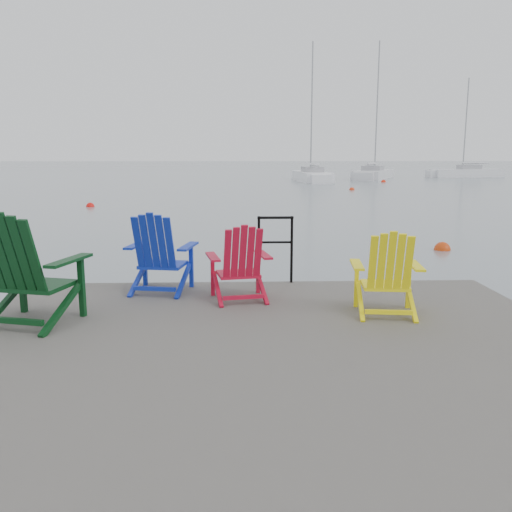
{
  "coord_description": "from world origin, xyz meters",
  "views": [
    {
      "loc": [
        -0.26,
        -4.67,
        2.19
      ],
      "look_at": [
        -0.01,
        2.53,
        0.85
      ],
      "focal_mm": 38.0,
      "sensor_mm": 36.0,
      "label": 1
    }
  ],
  "objects_px": {
    "handrail": "(275,243)",
    "buoy_d": "(383,182)",
    "chair_red": "(240,263)",
    "chair_yellow": "(387,273)",
    "chair_green": "(28,269)",
    "chair_blue": "(159,253)",
    "sailboat_far": "(466,174)",
    "sailboat_mid": "(373,175)",
    "buoy_a": "(442,250)",
    "sailboat_near": "(311,177)",
    "buoy_c": "(352,190)",
    "buoy_b": "(90,207)"
  },
  "relations": [
    {
      "from": "handrail",
      "to": "buoy_d",
      "type": "height_order",
      "value": "handrail"
    },
    {
      "from": "chair_red",
      "to": "chair_yellow",
      "type": "relative_size",
      "value": 0.98
    },
    {
      "from": "chair_green",
      "to": "chair_red",
      "type": "bearing_deg",
      "value": 36.75
    },
    {
      "from": "chair_blue",
      "to": "sailboat_far",
      "type": "bearing_deg",
      "value": 73.6
    },
    {
      "from": "sailboat_mid",
      "to": "buoy_a",
      "type": "xyz_separation_m",
      "value": [
        -8.17,
        -39.11,
        -0.35
      ]
    },
    {
      "from": "handrail",
      "to": "buoy_a",
      "type": "distance_m",
      "value": 6.88
    },
    {
      "from": "handrail",
      "to": "sailboat_near",
      "type": "distance_m",
      "value": 40.05
    },
    {
      "from": "sailboat_far",
      "to": "sailboat_near",
      "type": "bearing_deg",
      "value": 105.93
    },
    {
      "from": "chair_blue",
      "to": "buoy_d",
      "type": "xyz_separation_m",
      "value": [
        13.09,
        38.03,
        -1.0
      ]
    },
    {
      "from": "chair_red",
      "to": "sailboat_mid",
      "type": "bearing_deg",
      "value": 63.52
    },
    {
      "from": "handrail",
      "to": "sailboat_near",
      "type": "height_order",
      "value": "sailboat_near"
    },
    {
      "from": "handrail",
      "to": "chair_yellow",
      "type": "relative_size",
      "value": 0.98
    },
    {
      "from": "handrail",
      "to": "sailboat_far",
      "type": "relative_size",
      "value": 0.09
    },
    {
      "from": "buoy_d",
      "to": "buoy_c",
      "type": "bearing_deg",
      "value": -115.25
    },
    {
      "from": "chair_blue",
      "to": "buoy_d",
      "type": "relative_size",
      "value": 2.49
    },
    {
      "from": "sailboat_mid",
      "to": "chair_blue",
      "type": "bearing_deg",
      "value": -83.41
    },
    {
      "from": "buoy_b",
      "to": "buoy_c",
      "type": "bearing_deg",
      "value": 38.52
    },
    {
      "from": "buoy_a",
      "to": "buoy_c",
      "type": "xyz_separation_m",
      "value": [
        2.54,
        22.2,
        0.0
      ]
    },
    {
      "from": "buoy_a",
      "to": "chair_blue",
      "type": "bearing_deg",
      "value": -135.25
    },
    {
      "from": "chair_blue",
      "to": "sailboat_mid",
      "type": "height_order",
      "value": "sailboat_mid"
    },
    {
      "from": "chair_red",
      "to": "sailboat_near",
      "type": "distance_m",
      "value": 41.01
    },
    {
      "from": "chair_green",
      "to": "chair_red",
      "type": "relative_size",
      "value": 1.26
    },
    {
      "from": "chair_green",
      "to": "chair_blue",
      "type": "bearing_deg",
      "value": 63.34
    },
    {
      "from": "handrail",
      "to": "buoy_d",
      "type": "bearing_deg",
      "value": 72.81
    },
    {
      "from": "chair_yellow",
      "to": "buoy_c",
      "type": "height_order",
      "value": "chair_yellow"
    },
    {
      "from": "handrail",
      "to": "chair_green",
      "type": "relative_size",
      "value": 0.79
    },
    {
      "from": "sailboat_near",
      "to": "sailboat_mid",
      "type": "bearing_deg",
      "value": 33.67
    },
    {
      "from": "chair_blue",
      "to": "chair_green",
      "type": "bearing_deg",
      "value": -121.13
    },
    {
      "from": "chair_blue",
      "to": "buoy_b",
      "type": "height_order",
      "value": "chair_blue"
    },
    {
      "from": "chair_blue",
      "to": "buoy_a",
      "type": "xyz_separation_m",
      "value": [
        5.79,
        5.74,
        -1.0
      ]
    },
    {
      "from": "sailboat_mid",
      "to": "buoy_d",
      "type": "xyz_separation_m",
      "value": [
        -0.86,
        -6.82,
        -0.35
      ]
    },
    {
      "from": "sailboat_near",
      "to": "buoy_c",
      "type": "height_order",
      "value": "sailboat_near"
    },
    {
      "from": "chair_red",
      "to": "buoy_d",
      "type": "bearing_deg",
      "value": 62.03
    },
    {
      "from": "buoy_b",
      "to": "buoy_c",
      "type": "xyz_separation_m",
      "value": [
        13.72,
        10.92,
        0.0
      ]
    },
    {
      "from": "chair_blue",
      "to": "buoy_d",
      "type": "height_order",
      "value": "chair_blue"
    },
    {
      "from": "handrail",
      "to": "chair_blue",
      "type": "height_order",
      "value": "chair_blue"
    },
    {
      "from": "chair_yellow",
      "to": "buoy_c",
      "type": "bearing_deg",
      "value": 85.53
    },
    {
      "from": "chair_yellow",
      "to": "sailboat_far",
      "type": "height_order",
      "value": "sailboat_far"
    },
    {
      "from": "sailboat_near",
      "to": "chair_blue",
      "type": "bearing_deg",
      "value": -102.67
    },
    {
      "from": "sailboat_near",
      "to": "buoy_d",
      "type": "xyz_separation_m",
      "value": [
        5.71,
        -2.06,
        -0.36
      ]
    },
    {
      "from": "sailboat_near",
      "to": "sailboat_mid",
      "type": "xyz_separation_m",
      "value": [
        6.58,
        4.76,
        -0.0
      ]
    },
    {
      "from": "sailboat_far",
      "to": "buoy_b",
      "type": "xyz_separation_m",
      "value": [
        -29.6,
        -31.03,
        -0.36
      ]
    },
    {
      "from": "sailboat_near",
      "to": "buoy_c",
      "type": "relative_size",
      "value": 34.42
    },
    {
      "from": "chair_yellow",
      "to": "sailboat_mid",
      "type": "xyz_separation_m",
      "value": [
        11.4,
        45.93,
        -0.61
      ]
    },
    {
      "from": "chair_green",
      "to": "buoy_c",
      "type": "relative_size",
      "value": 3.32
    },
    {
      "from": "sailboat_near",
      "to": "buoy_a",
      "type": "relative_size",
      "value": 30.91
    },
    {
      "from": "chair_blue",
      "to": "chair_yellow",
      "type": "xyz_separation_m",
      "value": [
        2.56,
        -1.07,
        -0.04
      ]
    },
    {
      "from": "chair_red",
      "to": "buoy_c",
      "type": "relative_size",
      "value": 2.63
    },
    {
      "from": "buoy_a",
      "to": "buoy_d",
      "type": "bearing_deg",
      "value": 77.25
    },
    {
      "from": "chair_green",
      "to": "buoy_b",
      "type": "height_order",
      "value": "chair_green"
    }
  ]
}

